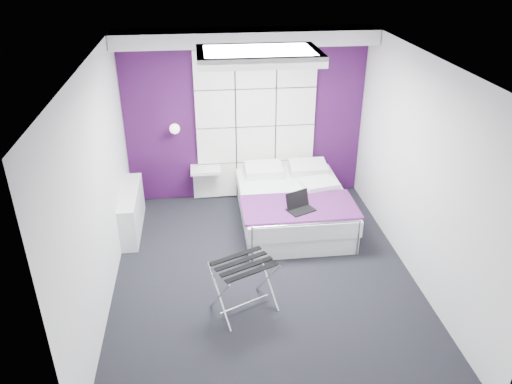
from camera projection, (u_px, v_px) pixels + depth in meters
floor at (264, 276)px, 6.12m from camera, size 4.40×4.40×0.00m
ceiling at (266, 62)px, 4.93m from camera, size 4.40×4.40×0.00m
wall_back at (245, 117)px, 7.47m from camera, size 3.60×0.00×3.60m
wall_left at (99, 189)px, 5.33m from camera, size 0.00×4.40×4.40m
wall_right at (420, 172)px, 5.71m from camera, size 0.00×4.40×4.40m
accent_wall at (245, 117)px, 7.46m from camera, size 3.58×0.02×2.58m
soffit at (246, 37)px, 6.69m from camera, size 3.58×0.50×0.20m
headboard at (256, 126)px, 7.49m from camera, size 1.80×0.08×2.30m
skylight at (259, 55)px, 5.48m from camera, size 1.36×0.86×0.12m
wall_lamp at (175, 128)px, 7.27m from camera, size 0.15×0.15×0.15m
radiator at (132, 211)px, 6.95m from camera, size 0.22×1.20×0.60m
bed at (292, 206)px, 7.13m from camera, size 1.53×1.84×0.65m
nightstand at (206, 169)px, 7.58m from camera, size 0.45×0.35×0.05m
luggage_rack at (244, 287)px, 5.44m from camera, size 0.63×0.46×0.62m
laptop at (300, 205)px, 6.52m from camera, size 0.34×0.24×0.24m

